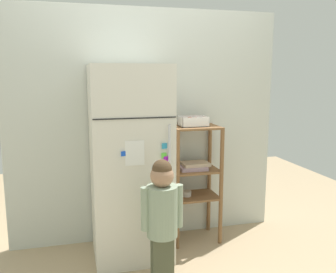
{
  "coord_description": "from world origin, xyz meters",
  "views": [
    {
      "loc": [
        -0.64,
        -2.85,
        1.52
      ],
      "look_at": [
        0.12,
        0.02,
        1.01
      ],
      "focal_mm": 38.44,
      "sensor_mm": 36.0,
      "label": 1
    }
  ],
  "objects_px": {
    "refrigerator": "(130,163)",
    "pantry_shelf_unit": "(194,172)",
    "fruit_bin": "(194,122)",
    "child_standing": "(162,211)"
  },
  "relations": [
    {
      "from": "fruit_bin",
      "to": "child_standing",
      "type": "bearing_deg",
      "value": -124.38
    },
    {
      "from": "child_standing",
      "to": "pantry_shelf_unit",
      "type": "relative_size",
      "value": 0.88
    },
    {
      "from": "refrigerator",
      "to": "fruit_bin",
      "type": "distance_m",
      "value": 0.68
    },
    {
      "from": "refrigerator",
      "to": "pantry_shelf_unit",
      "type": "height_order",
      "value": "refrigerator"
    },
    {
      "from": "refrigerator",
      "to": "pantry_shelf_unit",
      "type": "xyz_separation_m",
      "value": [
        0.6,
        0.13,
        -0.16
      ]
    },
    {
      "from": "fruit_bin",
      "to": "refrigerator",
      "type": "bearing_deg",
      "value": -167.42
    },
    {
      "from": "refrigerator",
      "to": "child_standing",
      "type": "xyz_separation_m",
      "value": [
        0.14,
        -0.53,
        -0.23
      ]
    },
    {
      "from": "refrigerator",
      "to": "pantry_shelf_unit",
      "type": "distance_m",
      "value": 0.64
    },
    {
      "from": "refrigerator",
      "to": "pantry_shelf_unit",
      "type": "relative_size",
      "value": 1.5
    },
    {
      "from": "child_standing",
      "to": "pantry_shelf_unit",
      "type": "distance_m",
      "value": 0.81
    }
  ]
}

